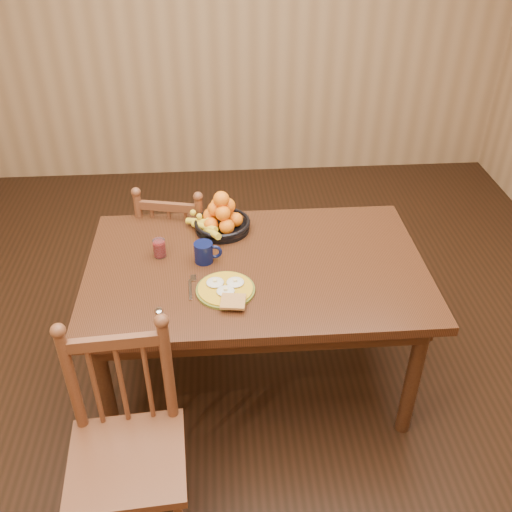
{
  "coord_description": "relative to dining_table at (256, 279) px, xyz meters",
  "views": [
    {
      "loc": [
        -0.16,
        -2.17,
        2.33
      ],
      "look_at": [
        0.0,
        0.0,
        0.8
      ],
      "focal_mm": 40.0,
      "sensor_mm": 36.0,
      "label": 1
    }
  ],
  "objects": [
    {
      "name": "coffee_mug",
      "position": [
        -0.24,
        0.05,
        0.14
      ],
      "size": [
        0.13,
        0.09,
        0.1
      ],
      "color": "#090F33",
      "rests_on": "dining_table"
    },
    {
      "name": "fruit_bowl",
      "position": [
        -0.16,
        0.32,
        0.15
      ],
      "size": [
        0.32,
        0.32,
        0.22
      ],
      "color": "black",
      "rests_on": "dining_table"
    },
    {
      "name": "juice_glass",
      "position": [
        -0.46,
        0.11,
        0.13
      ],
      "size": [
        0.06,
        0.06,
        0.09
      ],
      "color": "silver",
      "rests_on": "dining_table"
    },
    {
      "name": "dining_table",
      "position": [
        0.0,
        0.0,
        0.0
      ],
      "size": [
        1.6,
        1.0,
        0.75
      ],
      "color": "black",
      "rests_on": "ground"
    },
    {
      "name": "fork",
      "position": [
        -0.3,
        -0.14,
        0.09
      ],
      "size": [
        0.04,
        0.18,
        0.0
      ],
      "rotation": [
        0.0,
        0.0,
        0.05
      ],
      "color": "silver",
      "rests_on": "dining_table"
    },
    {
      "name": "room",
      "position": [
        0.0,
        0.0,
        0.68
      ],
      "size": [
        4.52,
        5.02,
        2.72
      ],
      "color": "black",
      "rests_on": "ground"
    },
    {
      "name": "chair_far",
      "position": [
        -0.4,
        0.59,
        -0.23
      ],
      "size": [
        0.48,
        0.47,
        0.89
      ],
      "rotation": [
        0.0,
        0.0,
        2.92
      ],
      "color": "#502E18",
      "rests_on": "ground"
    },
    {
      "name": "breakfast_plate",
      "position": [
        -0.15,
        -0.19,
        0.1
      ],
      "size": [
        0.26,
        0.29,
        0.04
      ],
      "color": "#59601E",
      "rests_on": "dining_table"
    },
    {
      "name": "spoon",
      "position": [
        -0.43,
        -0.33,
        0.09
      ],
      "size": [
        0.04,
        0.16,
        0.01
      ],
      "rotation": [
        0.0,
        0.0,
        -0.02
      ],
      "color": "silver",
      "rests_on": "dining_table"
    },
    {
      "name": "chair_near",
      "position": [
        -0.55,
        -0.78,
        -0.19
      ],
      "size": [
        0.47,
        0.45,
        0.97
      ],
      "rotation": [
        0.0,
        0.0,
        0.07
      ],
      "color": "#502E18",
      "rests_on": "ground"
    }
  ]
}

